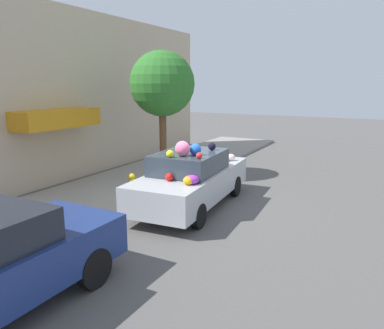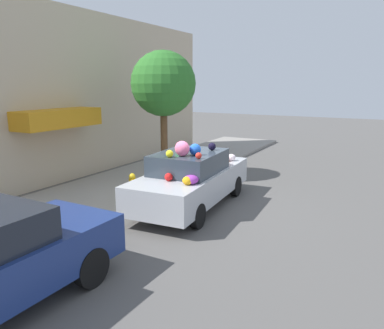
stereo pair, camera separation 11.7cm
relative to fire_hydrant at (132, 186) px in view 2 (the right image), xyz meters
The scene contains 6 objects.
ground_plane 1.63m from the fire_hydrant, 71.89° to the right, with size 60.00×60.00×0.00m, color #565451.
sidewalk_curb 1.37m from the fire_hydrant, 68.26° to the left, with size 24.00×3.20×0.12m.
building_facade 4.19m from the fire_hydrant, 82.21° to the left, with size 18.00×1.20×5.67m.
street_tree 3.94m from the fire_hydrant, 14.83° to the left, with size 2.17×2.17×4.19m.
fire_hydrant is the anchor object (origin of this frame).
art_car 1.71m from the fire_hydrant, 74.13° to the right, with size 4.56×2.01×1.86m.
Camera 2 is at (-8.39, -4.74, 3.21)m, focal length 35.00 mm.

